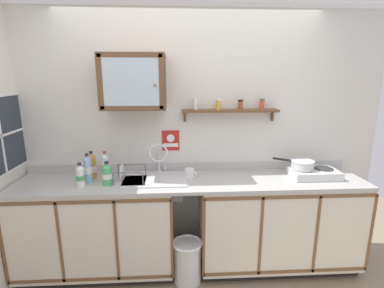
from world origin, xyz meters
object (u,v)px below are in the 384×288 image
Objects in this scene: sink at (156,182)px; saucepan at (302,164)px; bottle_juice_amber_2 at (92,166)px; mug at (190,173)px; bottle_opaque_white_0 at (80,176)px; bottle_water_blue_4 at (88,169)px; warning_sign at (171,141)px; bottle_soda_green_1 at (107,174)px; wall_cabinet at (134,82)px; bottle_water_clear_3 at (106,167)px; hot_plate_stove at (314,173)px; trash_bin at (188,261)px; dish_rack at (129,179)px.

saucepan is at bearing -0.53° from sink.
saucepan is at bearing -1.94° from bottle_juice_amber_2.
bottle_opaque_white_0 is at bearing -170.61° from mug.
sink is 1.66× the size of saucepan.
warning_sign reaches higher than bottle_water_blue_4.
bottle_soda_green_1 is 0.38× the size of wall_cabinet.
bottle_soda_green_1 is 0.12m from bottle_water_clear_3.
hot_plate_stove is 1.46m from trash_bin.
bottle_opaque_white_0 is 0.99m from mug.
trash_bin is at bearing -39.74° from sink.
bottle_water_blue_4 is (-0.61, -0.05, 0.16)m from sink.
dish_rack is (-1.76, -0.02, -0.01)m from hot_plate_stove.
sink reaches higher than trash_bin.
bottle_juice_amber_2 is 0.64× the size of trash_bin.
hot_plate_stove is 1.98m from bottle_water_clear_3.
sink is 1.32× the size of hot_plate_stove.
hot_plate_stove is 2.17m from bottle_opaque_white_0.
bottle_soda_green_1 is at bearing -169.88° from mug.
bottle_soda_green_1 is 0.77× the size of bottle_water_clear_3.
wall_cabinet reaches higher than bottle_soda_green_1.
wall_cabinet is at bearing 144.77° from trash_bin.
dish_rack is 0.89m from wall_cabinet.
bottle_soda_green_1 is at bearing 6.97° from bottle_opaque_white_0.
bottle_water_clear_3 reaches higher than saucepan.
trash_bin is at bearing -11.89° from bottle_water_blue_4.
wall_cabinet is (-0.18, 0.09, 0.93)m from sink.
bottle_water_clear_3 is at bearing 35.81° from bottle_opaque_white_0.
trash_bin is (0.15, -0.49, -1.04)m from warning_sign.
bottle_water_blue_4 reaches higher than mug.
sink is 2.87× the size of warning_sign.
warning_sign is at bearing 168.48° from saucepan.
saucepan is at bearing 168.13° from hot_plate_stove.
wall_cabinet is at bearing 175.71° from hot_plate_stove.
hot_plate_stove is 2.17× the size of warning_sign.
mug is 0.20× the size of wall_cabinet.
bottle_water_clear_3 is at bearing -178.20° from mug.
saucepan is at bearing 1.52° from dish_rack.
bottle_water_blue_4 reaches higher than trash_bin.
dish_rack is 0.94m from trash_bin.
saucepan is 1.31m from warning_sign.
sink is at bearing 178.63° from hot_plate_stove.
mug is (0.78, 0.02, -0.08)m from bottle_water_clear_3.
mug is at bearing 1.80° from bottle_water_clear_3.
wall_cabinet reaches higher than hot_plate_stove.
bottle_water_blue_4 is at bearing -176.14° from mug.
saucepan is 2.06m from bottle_opaque_white_0.
dish_rack is at bearing -178.48° from saucepan.
mug is at bearing 82.25° from trash_bin.
bottle_juice_amber_2 is 0.39m from dish_rack.
bottle_juice_amber_2 reaches higher than mug.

